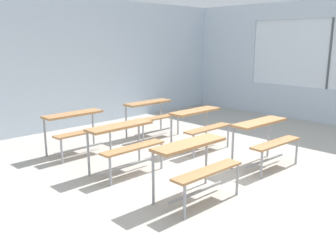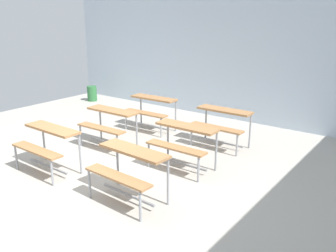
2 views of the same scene
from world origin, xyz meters
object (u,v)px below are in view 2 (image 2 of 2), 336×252
Objects in this scene: desk_bench_r1c0 at (109,120)px; desk_bench_r2c0 at (151,106)px; desk_bench_r0c1 at (129,164)px; desk_bench_r0c0 at (47,139)px; desk_bench_r2c1 at (222,119)px; trash_bin at (92,93)px; desk_bench_r1c1 at (183,137)px.

desk_bench_r1c0 and desk_bench_r2c0 have the same top height.
desk_bench_r0c1 and desk_bench_r2c0 have the same top height.
desk_bench_r0c1 is at bearing 2.96° from desk_bench_r0c0.
desk_bench_r2c1 is (-0.04, 2.72, 0.00)m from desk_bench_r0c1.
desk_bench_r2c1 is at bearing -13.08° from trash_bin.
desk_bench_r0c1 is 2.72m from desk_bench_r2c1.
desk_bench_r2c1 is (1.79, -0.00, 0.00)m from desk_bench_r2c0.
desk_bench_r0c0 and desk_bench_r1c1 have the same top height.
desk_bench_r2c0 is at bearing 142.86° from desk_bench_r1c1.
desk_bench_r1c0 is 1.01× the size of desk_bench_r2c1.
desk_bench_r0c0 is 1.75m from desk_bench_r0c1.
desk_bench_r2c1 is at bearing 59.38° from desk_bench_r0c0.
desk_bench_r2c0 is (-1.80, 1.35, 0.00)m from desk_bench_r1c1.
desk_bench_r2c0 is (-1.83, 2.72, 0.00)m from desk_bench_r0c1.
desk_bench_r1c1 reaches higher than trash_bin.
desk_bench_r0c1 is 1.02× the size of desk_bench_r1c0.
desk_bench_r1c0 is 2.21m from desk_bench_r2c1.
desk_bench_r2c1 is at bearing 90.15° from desk_bench_r1c1.
desk_bench_r2c1 is at bearing 36.83° from desk_bench_r1c0.
desk_bench_r0c1 and desk_bench_r2c1 have the same top height.
desk_bench_r1c0 is 2.47× the size of trash_bin.
trash_bin is at bearing 153.34° from desk_bench_r1c1.
desk_bench_r1c1 and desk_bench_r2c0 have the same top height.
desk_bench_r1c0 is at bearing -37.26° from trash_bin.
desk_bench_r2c1 is at bearing -1.65° from desk_bench_r2c0.
desk_bench_r2c0 is (-0.04, 1.35, 0.00)m from desk_bench_r1c0.
desk_bench_r1c1 is at bearing 40.76° from desk_bench_r0c0.
desk_bench_r0c1 is at bearing -88.92° from desk_bench_r1c1.
desk_bench_r1c0 is at bearing -142.53° from desk_bench_r2c1.
desk_bench_r0c0 is 2.24m from desk_bench_r1c1.
desk_bench_r0c0 is at bearing -89.86° from desk_bench_r2c0.
desk_bench_r1c0 is at bearing -89.88° from desk_bench_r2c0.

